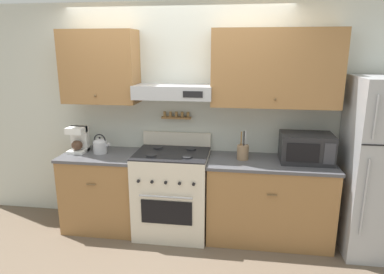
# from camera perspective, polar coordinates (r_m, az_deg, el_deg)

# --- Properties ---
(ground_plane) EXTENTS (16.00, 16.00, 0.00)m
(ground_plane) POSITION_cam_1_polar(r_m,az_deg,el_deg) (3.88, -4.08, -17.46)
(ground_plane) COLOR brown
(wall_back) EXTENTS (5.20, 0.46, 2.55)m
(wall_back) POSITION_cam_1_polar(r_m,az_deg,el_deg) (3.89, -1.02, 6.05)
(wall_back) COLOR silver
(wall_back) RESTS_ON ground_plane
(counter_left) EXTENTS (0.85, 0.63, 0.89)m
(counter_left) POSITION_cam_1_polar(r_m,az_deg,el_deg) (4.18, -14.54, -8.54)
(counter_left) COLOR olive
(counter_left) RESTS_ON ground_plane
(counter_right) EXTENTS (1.33, 0.63, 0.89)m
(counter_right) POSITION_cam_1_polar(r_m,az_deg,el_deg) (3.89, 12.66, -10.19)
(counter_right) COLOR olive
(counter_right) RESTS_ON ground_plane
(stove_range) EXTENTS (0.80, 0.67, 1.11)m
(stove_range) POSITION_cam_1_polar(r_m,az_deg,el_deg) (3.91, -3.28, -9.19)
(stove_range) COLOR beige
(stove_range) RESTS_ON ground_plane
(refrigerator) EXTENTS (0.70, 0.73, 1.80)m
(refrigerator) POSITION_cam_1_polar(r_m,az_deg,el_deg) (3.93, 29.20, -4.47)
(refrigerator) COLOR #ADAFB5
(refrigerator) RESTS_ON ground_plane
(tea_kettle) EXTENTS (0.20, 0.16, 0.22)m
(tea_kettle) POSITION_cam_1_polar(r_m,az_deg,el_deg) (4.03, -15.06, -1.34)
(tea_kettle) COLOR #B7B7BC
(tea_kettle) RESTS_ON counter_left
(coffee_maker) EXTENTS (0.20, 0.21, 0.30)m
(coffee_maker) POSITION_cam_1_polar(r_m,az_deg,el_deg) (4.15, -18.41, -0.33)
(coffee_maker) COLOR white
(coffee_maker) RESTS_ON counter_left
(microwave) EXTENTS (0.53, 0.38, 0.30)m
(microwave) POSITION_cam_1_polar(r_m,az_deg,el_deg) (3.77, 18.50, -1.73)
(microwave) COLOR #232326
(microwave) RESTS_ON counter_right
(utensil_crock) EXTENTS (0.12, 0.12, 0.31)m
(utensil_crock) POSITION_cam_1_polar(r_m,az_deg,el_deg) (3.71, 8.47, -2.45)
(utensil_crock) COLOR #8E7051
(utensil_crock) RESTS_ON counter_right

